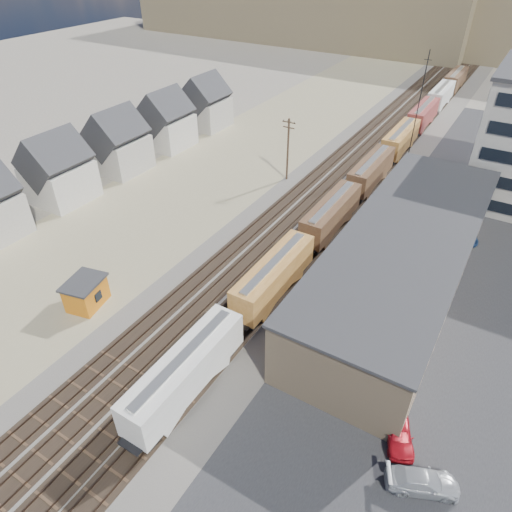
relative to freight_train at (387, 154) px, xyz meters
The scene contains 14 objects.
ground 54.04m from the freight_train, 94.04° to the right, with size 300.00×300.00×0.00m, color #6B6356.
ballast_bed 6.07m from the freight_train, 134.71° to the right, with size 18.00×200.00×0.06m, color #4C4742.
dirt_yard 27.67m from the freight_train, 149.82° to the right, with size 24.00×180.00×0.03m, color gray.
asphalt_lot 26.34m from the freight_train, 45.99° to the right, with size 26.00×120.00×0.04m, color #232326.
rail_tracks 6.39m from the freight_train, 138.58° to the right, with size 11.40×200.00×0.24m.
freight_train is the anchor object (origin of this frame).
warehouse 30.94m from the freight_train, 68.81° to the right, with size 12.40×40.40×7.25m.
utility_pole_north 17.25m from the freight_train, 136.09° to the right, with size 2.20×0.32×10.00m.
radio_mast 9.10m from the freight_train, 70.35° to the left, with size 1.20×0.16×18.00m.
townhouse_row 47.57m from the freight_train, 142.66° to the right, with size 8.15×68.16×10.47m.
maintenance_shed 52.26m from the freight_train, 108.22° to the right, with size 4.22×4.98×3.20m.
parked_car_red 51.02m from the freight_train, 70.50° to the right, with size 1.97×4.89×1.67m, color #AA0F1A.
parked_car_silver 54.76m from the freight_train, 68.94° to the right, with size 2.15×5.29×1.54m, color #95989C.
parked_car_blue 22.19m from the freight_train, 43.20° to the right, with size 2.20×4.78×1.33m, color navy.
Camera 1 is at (22.05, -18.02, 33.10)m, focal length 32.00 mm.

